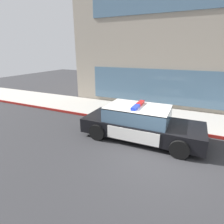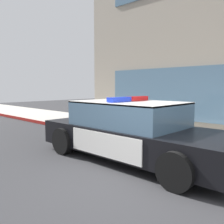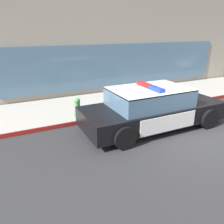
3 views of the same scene
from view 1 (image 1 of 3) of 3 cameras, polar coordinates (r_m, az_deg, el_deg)
ground at (r=6.58m, az=15.64°, el=-14.40°), size 48.00×48.00×0.00m
sidewalk at (r=10.24m, az=19.59°, el=-1.99°), size 48.00×3.07×0.15m
curb_red_paint at (r=8.80m, az=18.53°, el=-5.30°), size 28.80×0.04×0.14m
police_cruiser at (r=7.60m, az=9.03°, el=-3.43°), size 4.89×2.11×1.49m
fire_hydrant at (r=9.76m, az=-0.25°, el=0.79°), size 0.34×0.39×0.73m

